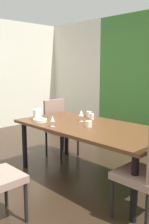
# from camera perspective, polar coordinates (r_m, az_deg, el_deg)

# --- Properties ---
(ground_plane) EXTENTS (5.88, 5.55, 0.02)m
(ground_plane) POSITION_cam_1_polar(r_m,az_deg,el_deg) (3.69, -8.02, -13.63)
(ground_plane) COLOR #312217
(back_panel_interior) EXTENTS (1.78, 0.10, 2.60)m
(back_panel_interior) POSITION_cam_1_polar(r_m,az_deg,el_deg) (6.72, 0.18, 8.65)
(back_panel_interior) COLOR silver
(back_panel_interior) RESTS_ON ground_plane
(dining_table) EXTENTS (2.06, 1.03, 0.73)m
(dining_table) POSITION_cam_1_polar(r_m,az_deg,el_deg) (3.26, 3.77, -4.29)
(dining_table) COLOR brown
(dining_table) RESTS_ON ground_plane
(chair_right_near) EXTENTS (0.44, 0.44, 0.99)m
(chair_right_near) POSITION_cam_1_polar(r_m,az_deg,el_deg) (2.49, 16.63, -12.31)
(chair_right_near) COLOR gray
(chair_right_near) RESTS_ON ground_plane
(chair_left_far) EXTENTS (0.45, 0.44, 0.94)m
(chair_left_far) POSITION_cam_1_polar(r_m,az_deg,el_deg) (4.23, -3.58, -2.87)
(chair_left_far) COLOR gray
(chair_left_far) RESTS_ON ground_plane
(wine_glass_west) EXTENTS (0.06, 0.06, 0.14)m
(wine_glass_west) POSITION_cam_1_polar(r_m,az_deg,el_deg) (3.16, -5.08, -1.60)
(wine_glass_west) COLOR silver
(wine_glass_west) RESTS_ON dining_table
(wine_glass_center) EXTENTS (0.07, 0.07, 0.16)m
(wine_glass_center) POSITION_cam_1_polar(r_m,az_deg,el_deg) (3.46, 1.55, -0.29)
(wine_glass_center) COLOR silver
(wine_glass_center) RESTS_ON dining_table
(serving_bowl_rear) EXTENTS (0.19, 0.19, 0.04)m
(serving_bowl_rear) POSITION_cam_1_polar(r_m,az_deg,el_deg) (3.47, -7.84, -1.94)
(serving_bowl_rear) COLOR beige
(serving_bowl_rear) RESTS_ON dining_table
(cup_corner) EXTENTS (0.08, 0.08, 0.08)m
(cup_corner) POSITION_cam_1_polar(r_m,az_deg,el_deg) (3.16, 3.22, -2.76)
(cup_corner) COLOR silver
(cup_corner) RESTS_ON dining_table
(cup_north) EXTENTS (0.06, 0.06, 0.08)m
(cup_north) POSITION_cam_1_polar(r_m,az_deg,el_deg) (3.63, 3.96, -1.01)
(cup_north) COLOR white
(cup_north) RESTS_ON dining_table
(cup_south) EXTENTS (0.08, 0.08, 0.08)m
(cup_south) POSITION_cam_1_polar(r_m,az_deg,el_deg) (3.81, 3.34, -0.48)
(cup_south) COLOR silver
(cup_south) RESTS_ON dining_table
(pitcher_east) EXTENTS (0.14, 0.12, 0.15)m
(pitcher_east) POSITION_cam_1_polar(r_m,az_deg,el_deg) (3.60, -8.47, -0.61)
(pitcher_east) COLOR white
(pitcher_east) RESTS_ON dining_table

